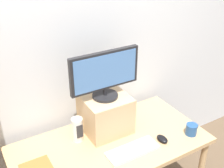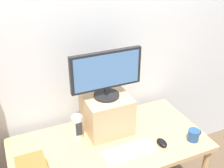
% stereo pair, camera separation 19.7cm
% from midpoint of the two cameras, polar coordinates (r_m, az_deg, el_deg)
% --- Properties ---
extents(back_wall, '(7.00, 0.08, 2.60)m').
position_cam_midpoint_polar(back_wall, '(2.24, -2.91, 7.23)').
color(back_wall, silver).
rests_on(back_wall, ground_plane).
extents(desk, '(1.46, 0.74, 0.71)m').
position_cam_midpoint_polar(desk, '(2.21, 2.15, -13.31)').
color(desk, tan).
rests_on(desk, ground_plane).
extents(riser_box, '(0.35, 0.34, 0.30)m').
position_cam_midpoint_polar(riser_box, '(2.21, 1.48, -5.97)').
color(riser_box, tan).
rests_on(riser_box, desk).
extents(computer_monitor, '(0.55, 0.20, 0.37)m').
position_cam_midpoint_polar(computer_monitor, '(2.03, 1.62, 2.14)').
color(computer_monitor, black).
rests_on(computer_monitor, riser_box).
extents(keyboard, '(0.39, 0.14, 0.02)m').
position_cam_midpoint_polar(keyboard, '(2.08, 6.40, -13.65)').
color(keyboard, silver).
rests_on(keyboard, desk).
extents(computer_mouse, '(0.06, 0.10, 0.04)m').
position_cam_midpoint_polar(computer_mouse, '(2.18, 12.72, -11.62)').
color(computer_mouse, black).
rests_on(computer_mouse, desk).
extents(coffee_mug, '(0.12, 0.09, 0.09)m').
position_cam_midpoint_polar(coffee_mug, '(2.27, 18.72, -9.88)').
color(coffee_mug, '#234C84').
rests_on(coffee_mug, desk).
extents(desk_speaker, '(0.08, 0.09, 0.19)m').
position_cam_midpoint_polar(desk_speaker, '(2.16, -4.42, -8.81)').
color(desk_speaker, silver).
rests_on(desk_speaker, desk).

